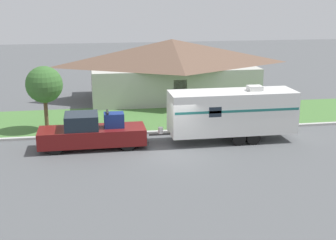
{
  "coord_description": "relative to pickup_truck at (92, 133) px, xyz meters",
  "views": [
    {
      "loc": [
        -4.41,
        -23.45,
        8.22
      ],
      "look_at": [
        -0.1,
        1.55,
        1.4
      ],
      "focal_mm": 50.0,
      "sensor_mm": 36.0,
      "label": 1
    }
  ],
  "objects": [
    {
      "name": "pickup_truck",
      "position": [
        0.0,
        0.0,
        0.0
      ],
      "size": [
        5.94,
        1.95,
        2.06
      ],
      "color": "black",
      "rests_on": "ground_plane"
    },
    {
      "name": "mailbox",
      "position": [
        12.51,
        2.83,
        0.17
      ],
      "size": [
        0.48,
        0.2,
        1.36
      ],
      "color": "brown",
      "rests_on": "ground_plane"
    },
    {
      "name": "travel_trailer",
      "position": [
        8.01,
        -0.0,
        0.84
      ],
      "size": [
        8.42,
        2.22,
        3.2
      ],
      "color": "black",
      "rests_on": "ground_plane"
    },
    {
      "name": "ground_plane",
      "position": [
        4.37,
        -1.55,
        -0.87
      ],
      "size": [
        120.0,
        120.0,
        0.0
      ],
      "primitive_type": "plane",
      "color": "#515456"
    },
    {
      "name": "lawn_strip",
      "position": [
        4.37,
        5.85,
        -0.86
      ],
      "size": [
        80.0,
        7.0,
        0.03
      ],
      "color": "#477538",
      "rests_on": "ground_plane"
    },
    {
      "name": "house_across_street",
      "position": [
        6.67,
        12.12,
        1.61
      ],
      "size": [
        13.99,
        7.72,
        4.78
      ],
      "color": "#B2B2A8",
      "rests_on": "ground_plane"
    },
    {
      "name": "curb_strip",
      "position": [
        4.37,
        2.2,
        -0.8
      ],
      "size": [
        80.0,
        0.3,
        0.14
      ],
      "color": "#ADADA8",
      "rests_on": "ground_plane"
    },
    {
      "name": "tree_in_yard",
      "position": [
        -2.72,
        4.02,
        2.01
      ],
      "size": [
        2.26,
        2.26,
        4.04
      ],
      "color": "brown",
      "rests_on": "ground_plane"
    }
  ]
}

